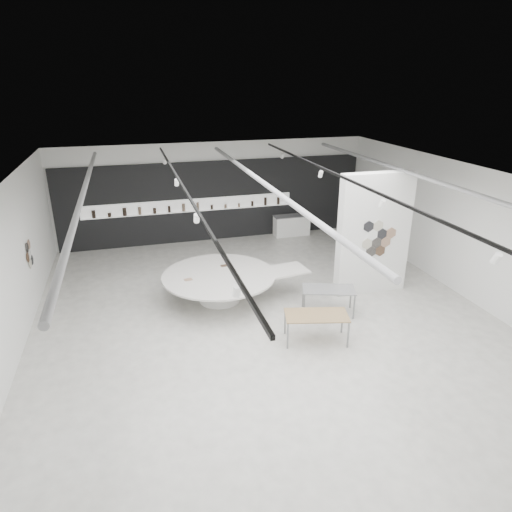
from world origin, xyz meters
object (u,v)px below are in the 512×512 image
object	(u,v)px
kitchen_counter	(291,225)
display_island	(222,283)
sample_table_wood	(316,317)
sample_table_stone	(329,291)
partition_column	(374,234)

from	to	relation	value
kitchen_counter	display_island	bearing A→B (deg)	-128.81
sample_table_wood	sample_table_stone	world-z (taller)	sample_table_stone
partition_column	kitchen_counter	xyz separation A→B (m)	(-0.48, 5.55, -1.38)
sample_table_stone	display_island	bearing A→B (deg)	149.83
display_island	kitchen_counter	bearing A→B (deg)	43.61
partition_column	display_island	bearing A→B (deg)	172.50
partition_column	sample_table_wood	xyz separation A→B (m)	(-2.65, -2.18, -1.14)
sample_table_wood	sample_table_stone	size ratio (longest dim) A/B	1.06
display_island	kitchen_counter	distance (m)	6.33
display_island	sample_table_wood	size ratio (longest dim) A/B	2.69
sample_table_wood	sample_table_stone	xyz separation A→B (m)	(0.87, 1.23, 0.00)
partition_column	kitchen_counter	world-z (taller)	partition_column
display_island	sample_table_wood	distance (m)	3.28
partition_column	sample_table_wood	bearing A→B (deg)	-140.54
display_island	sample_table_wood	xyz separation A→B (m)	(1.76, -2.76, 0.12)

